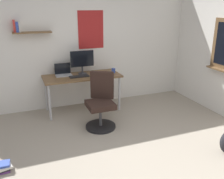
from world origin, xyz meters
TOP-DOWN VIEW (x-y plane):
  - ground_plane at (0.00, 0.00)m, footprint 5.20×5.20m
  - wall_back at (-0.00, 2.45)m, footprint 5.00×0.30m
  - desk at (-0.01, 2.06)m, footprint 1.48×0.63m
  - office_chair at (0.10, 1.26)m, footprint 0.55×0.56m
  - laptop at (-0.35, 2.21)m, footprint 0.31×0.21m
  - monitor_primary at (0.03, 2.16)m, footprint 0.46×0.17m
  - keyboard at (-0.09, 1.98)m, footprint 0.37×0.13m
  - computer_mouse at (0.19, 1.98)m, footprint 0.10×0.06m
  - coffee_mug at (0.63, 2.03)m, footprint 0.08×0.08m
  - book_stack_on_floor at (-1.49, 0.52)m, footprint 0.26×0.19m

SIDE VIEW (x-z plane):
  - ground_plane at x=0.00m, z-range 0.00..0.00m
  - book_stack_on_floor at x=-1.49m, z-range 0.00..0.11m
  - office_chair at x=0.10m, z-range -0.07..0.88m
  - desk at x=-0.01m, z-range 0.29..1.01m
  - keyboard at x=-0.09m, z-range 0.72..0.74m
  - computer_mouse at x=0.19m, z-range 0.72..0.76m
  - coffee_mug at x=0.63m, z-range 0.72..0.82m
  - laptop at x=-0.35m, z-range 0.66..0.89m
  - monitor_primary at x=0.03m, z-range 0.76..1.23m
  - wall_back at x=0.00m, z-range 0.00..2.60m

